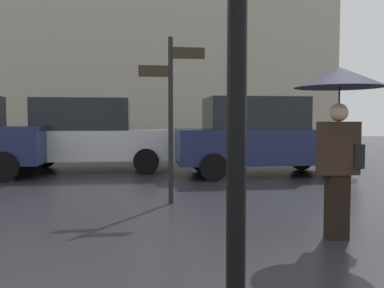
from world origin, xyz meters
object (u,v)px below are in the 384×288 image
object	(u,v)px
parked_car_right	(259,136)
street_signpost	(171,103)
parked_car_distant	(89,135)
pedestrian_with_umbrella	(340,103)

from	to	relation	value
parked_car_right	street_signpost	distance (m)	4.09
parked_car_right	street_signpost	world-z (taller)	street_signpost
parked_car_distant	street_signpost	size ratio (longest dim) A/B	1.64
street_signpost	pedestrian_with_umbrella	bearing A→B (deg)	-51.94
parked_car_distant	street_signpost	bearing A→B (deg)	113.35
parked_car_right	parked_car_distant	bearing A→B (deg)	-35.08
parked_car_right	parked_car_distant	size ratio (longest dim) A/B	0.96
parked_car_right	parked_car_distant	world-z (taller)	parked_car_distant
pedestrian_with_umbrella	parked_car_right	world-z (taller)	pedestrian_with_umbrella
parked_car_right	street_signpost	size ratio (longest dim) A/B	1.57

